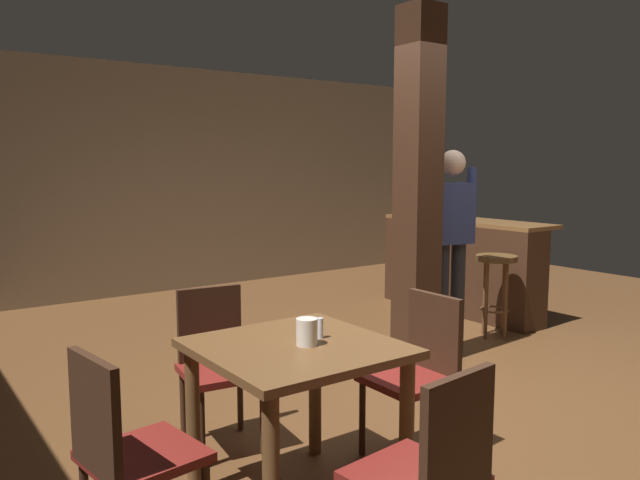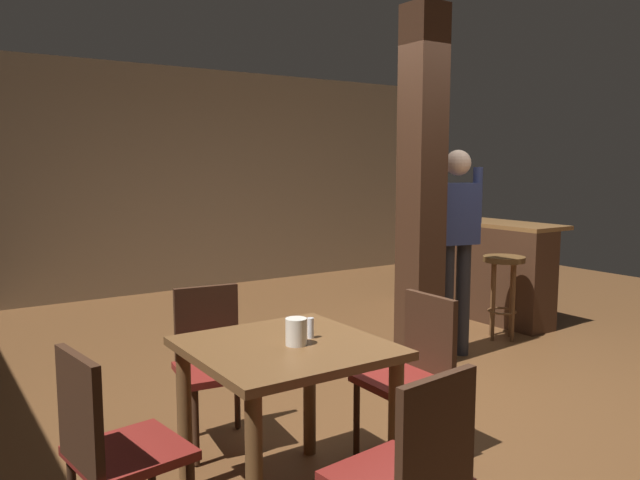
{
  "view_description": "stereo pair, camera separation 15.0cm",
  "coord_description": "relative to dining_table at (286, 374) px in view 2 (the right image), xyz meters",
  "views": [
    {
      "loc": [
        -3.32,
        -3.0,
        1.61
      ],
      "look_at": [
        -0.88,
        0.38,
        1.1
      ],
      "focal_mm": 35.0,
      "sensor_mm": 36.0,
      "label": 1
    },
    {
      "loc": [
        -3.2,
        -3.09,
        1.61
      ],
      "look_at": [
        -0.88,
        0.38,
        1.1
      ],
      "focal_mm": 35.0,
      "sensor_mm": 36.0,
      "label": 2
    }
  ],
  "objects": [
    {
      "name": "chair_south",
      "position": [
        0.01,
        -0.85,
        -0.13
      ],
      "size": [
        0.46,
        0.46,
        0.89
      ],
      "color": "maroon",
      "rests_on": "ground_plane"
    },
    {
      "name": "salt_shaker",
      "position": [
        0.15,
        0.01,
        0.2
      ],
      "size": [
        0.03,
        0.03,
        0.1
      ],
      "primitive_type": "cylinder",
      "color": "silver",
      "rests_on": "dining_table"
    },
    {
      "name": "pillar",
      "position": [
        1.91,
        1.16,
        0.77
      ],
      "size": [
        0.28,
        0.28,
        2.8
      ],
      "primitive_type": "cube",
      "color": "#382114",
      "rests_on": "ground_plane"
    },
    {
      "name": "chair_west",
      "position": [
        -0.82,
        -0.02,
        -0.13
      ],
      "size": [
        0.47,
        0.47,
        0.89
      ],
      "color": "maroon",
      "rests_on": "ground_plane"
    },
    {
      "name": "bar_stool_near",
      "position": [
        3.08,
        1.3,
        -0.05
      ],
      "size": [
        0.38,
        0.38,
        0.77
      ],
      "color": "#4C3319",
      "rests_on": "ground_plane"
    },
    {
      "name": "napkin_cup",
      "position": [
        0.03,
        -0.04,
        0.21
      ],
      "size": [
        0.1,
        0.1,
        0.13
      ],
      "primitive_type": "cylinder",
      "color": "silver",
      "rests_on": "dining_table"
    },
    {
      "name": "ground_plane",
      "position": [
        1.77,
        0.66,
        -0.63
      ],
      "size": [
        10.8,
        10.8,
        0.0
      ],
      "primitive_type": "plane",
      "color": "brown"
    },
    {
      "name": "chair_east",
      "position": [
        0.8,
        0.01,
        -0.13
      ],
      "size": [
        0.42,
        0.42,
        0.89
      ],
      "color": "maroon",
      "rests_on": "ground_plane"
    },
    {
      "name": "standing_person",
      "position": [
        2.34,
        1.19,
        0.37
      ],
      "size": [
        0.47,
        0.27,
        1.72
      ],
      "color": "navy",
      "rests_on": "ground_plane"
    },
    {
      "name": "bar_counter",
      "position": [
        3.55,
        2.16,
        -0.12
      ],
      "size": [
        0.56,
        1.97,
        1.01
      ],
      "color": "brown",
      "rests_on": "ground_plane"
    },
    {
      "name": "chair_north",
      "position": [
        -0.02,
        0.8,
        -0.13
      ],
      "size": [
        0.47,
        0.47,
        0.89
      ],
      "color": "maroon",
      "rests_on": "ground_plane"
    },
    {
      "name": "wall_back",
      "position": [
        1.77,
        5.16,
        0.77
      ],
      "size": [
        8.0,
        0.1,
        2.8
      ],
      "primitive_type": "cube",
      "color": "gray",
      "rests_on": "ground_plane"
    },
    {
      "name": "dining_table",
      "position": [
        0.0,
        0.0,
        0.0
      ],
      "size": [
        0.87,
        0.87,
        0.78
      ],
      "color": "brown",
      "rests_on": "ground_plane"
    }
  ]
}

